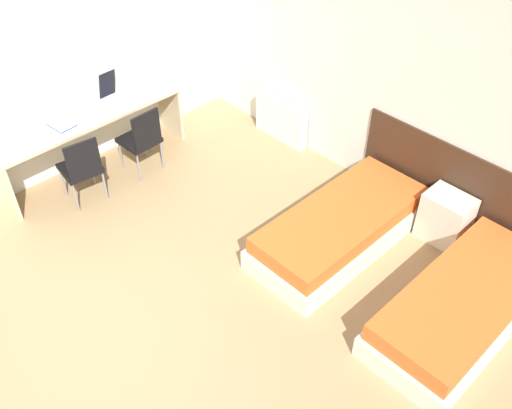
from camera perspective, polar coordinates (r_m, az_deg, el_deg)
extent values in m
plane|color=#9E7F56|center=(5.32, -16.91, -14.87)|extent=(20.00, 20.00, 0.00)
cube|color=silver|center=(6.31, 11.63, 12.74)|extent=(6.08, 0.05, 2.70)
cube|color=silver|center=(6.92, -16.66, 14.46)|extent=(0.05, 4.78, 2.70)
cube|color=#382316|center=(6.25, 19.79, 1.06)|extent=(2.40, 0.03, 0.98)
cube|color=beige|center=(6.03, 8.35, -2.89)|extent=(0.88, 2.01, 0.23)
cube|color=#E05B23|center=(5.89, 8.55, -1.41)|extent=(0.80, 1.93, 0.19)
cube|color=beige|center=(5.60, 19.74, -10.01)|extent=(0.88, 2.01, 0.23)
cube|color=#E05B23|center=(5.45, 20.24, -8.61)|extent=(0.80, 1.93, 0.19)
cube|color=beige|center=(6.23, 18.41, -1.27)|extent=(0.48, 0.35, 0.55)
cube|color=silver|center=(7.41, 2.51, 8.46)|extent=(0.80, 0.12, 0.55)
cube|color=#C6B28E|center=(6.87, -16.47, 8.38)|extent=(0.52, 2.30, 0.04)
cube|color=#C6B28E|center=(6.75, -23.95, 1.69)|extent=(0.47, 0.04, 0.72)
cube|color=#C6B28E|center=(7.54, -8.60, 9.41)|extent=(0.47, 0.04, 0.72)
cube|color=black|center=(6.92, -11.62, 6.35)|extent=(0.42, 0.42, 0.05)
cube|color=black|center=(6.65, -10.89, 7.39)|extent=(0.04, 0.37, 0.42)
cylinder|color=slate|center=(7.09, -13.35, 4.81)|extent=(0.02, 0.02, 0.39)
cylinder|color=slate|center=(7.24, -11.13, 6.02)|extent=(0.02, 0.02, 0.39)
cylinder|color=slate|center=(6.85, -11.64, 3.65)|extent=(0.02, 0.02, 0.39)
cylinder|color=slate|center=(7.00, -9.38, 4.93)|extent=(0.02, 0.02, 0.39)
cube|color=black|center=(6.62, -17.17, 3.49)|extent=(0.46, 0.46, 0.05)
cube|color=black|center=(6.34, -16.91, 4.35)|extent=(0.08, 0.37, 0.42)
cylinder|color=slate|center=(6.86, -18.70, 2.17)|extent=(0.02, 0.02, 0.39)
cylinder|color=slate|center=(6.93, -16.09, 3.29)|extent=(0.02, 0.02, 0.39)
cylinder|color=slate|center=(6.59, -17.57, 0.67)|extent=(0.02, 0.02, 0.39)
cylinder|color=slate|center=(6.66, -14.86, 1.84)|extent=(0.02, 0.02, 0.39)
cube|color=silver|center=(7.03, -13.79, 9.99)|extent=(0.35, 0.23, 0.02)
cube|color=black|center=(7.05, -14.66, 11.57)|extent=(0.10, 0.22, 0.34)
cube|color=#1E4793|center=(6.77, -18.87, 7.55)|extent=(0.31, 0.24, 0.01)
cube|color=white|center=(6.77, -18.88, 7.61)|extent=(0.29, 0.22, 0.01)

